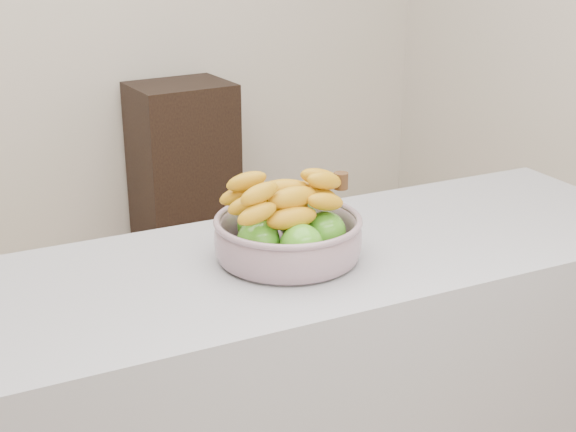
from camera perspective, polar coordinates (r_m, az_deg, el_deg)
name	(u,v)px	position (r m, az deg, el deg)	size (l,w,h in m)	color
counter	(272,430)	(2.01, -1.12, -15.01)	(2.00, 0.60, 0.90)	#A2A2AA
cabinet	(184,167)	(4.09, -7.43, 3.46)	(0.47, 0.38, 0.85)	black
fruit_bowl	(288,232)	(1.78, -0.02, -1.15)	(0.33, 0.33, 0.19)	#A7B3C8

